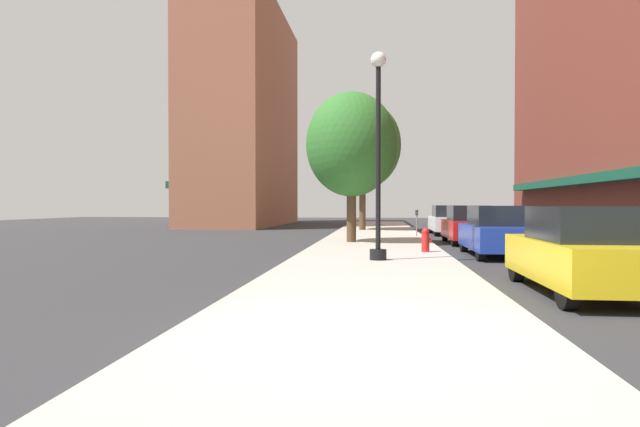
% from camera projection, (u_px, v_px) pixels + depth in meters
% --- Properties ---
extents(ground_plane, '(90.00, 90.00, 0.00)m').
position_uv_depth(ground_plane, '(464.00, 242.00, 23.92)').
color(ground_plane, '#2D2D30').
extents(sidewalk_slab, '(4.80, 50.00, 0.12)m').
position_uv_depth(sidewalk_slab, '(375.00, 239.00, 25.36)').
color(sidewalk_slab, '#A8A399').
rests_on(sidewalk_slab, ground).
extents(building_far_background, '(6.80, 18.00, 18.00)m').
position_uv_depth(building_far_background, '(245.00, 118.00, 44.34)').
color(building_far_background, '#9E6047').
rests_on(building_far_background, ground).
extents(lamppost, '(0.48, 0.48, 5.90)m').
position_uv_depth(lamppost, '(378.00, 151.00, 15.03)').
color(lamppost, black).
rests_on(lamppost, sidewalk_slab).
extents(fire_hydrant, '(0.33, 0.26, 0.79)m').
position_uv_depth(fire_hydrant, '(426.00, 240.00, 17.65)').
color(fire_hydrant, red).
rests_on(fire_hydrant, sidewalk_slab).
extents(parking_meter_near, '(0.14, 0.09, 1.31)m').
position_uv_depth(parking_meter_near, '(417.00, 220.00, 26.49)').
color(parking_meter_near, slate).
rests_on(parking_meter_near, sidewalk_slab).
extents(tree_near, '(3.84, 3.84, 6.33)m').
position_uv_depth(tree_near, '(351.00, 145.00, 22.36)').
color(tree_near, '#4C3823').
rests_on(tree_near, sidewalk_slab).
extents(tree_mid, '(4.80, 4.80, 8.08)m').
position_uv_depth(tree_mid, '(363.00, 145.00, 33.24)').
color(tree_mid, '#4C3823').
rests_on(tree_mid, sidewalk_slab).
extents(car_yellow, '(1.80, 4.30, 1.66)m').
position_uv_depth(car_yellow, '(582.00, 252.00, 9.96)').
color(car_yellow, black).
rests_on(car_yellow, ground).
extents(car_blue, '(1.80, 4.30, 1.66)m').
position_uv_depth(car_blue, '(496.00, 232.00, 17.28)').
color(car_blue, black).
rests_on(car_blue, ground).
extents(car_red, '(1.80, 4.30, 1.66)m').
position_uv_depth(car_red, '(468.00, 225.00, 22.89)').
color(car_red, black).
rests_on(car_red, ground).
extents(car_white, '(1.80, 4.30, 1.66)m').
position_uv_depth(car_white, '(448.00, 220.00, 29.75)').
color(car_white, black).
rests_on(car_white, ground).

